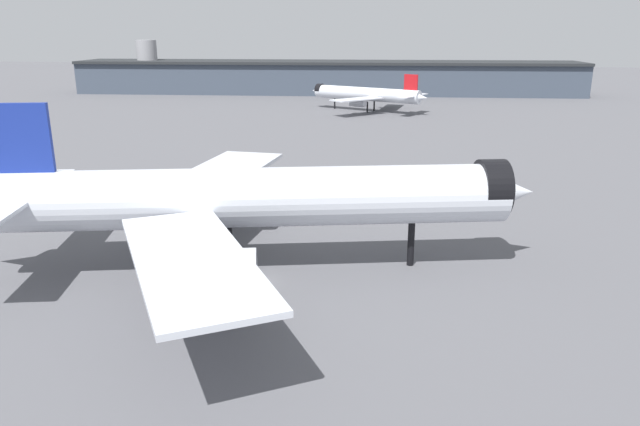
{
  "coord_description": "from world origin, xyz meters",
  "views": [
    {
      "loc": [
        17.5,
        -60.38,
        27.38
      ],
      "look_at": [
        6.02,
        5.13,
        6.9
      ],
      "focal_mm": 33.24,
      "sensor_mm": 36.0,
      "label": 1
    }
  ],
  "objects_px": {
    "airliner_near_gate": "(248,199)",
    "airliner_far_taxiway": "(367,94)",
    "baggage_tug_wing": "(230,181)",
    "service_truck_front": "(86,195)",
    "traffic_cone_near_nose": "(206,188)"
  },
  "relations": [
    {
      "from": "airliner_near_gate",
      "to": "traffic_cone_near_nose",
      "type": "height_order",
      "value": "airliner_near_gate"
    },
    {
      "from": "service_truck_front",
      "to": "baggage_tug_wing",
      "type": "distance_m",
      "value": 24.92
    },
    {
      "from": "airliner_near_gate",
      "to": "airliner_far_taxiway",
      "type": "relative_size",
      "value": 1.52
    },
    {
      "from": "airliner_near_gate",
      "to": "baggage_tug_wing",
      "type": "distance_m",
      "value": 41.63
    },
    {
      "from": "airliner_far_taxiway",
      "to": "airliner_near_gate",
      "type": "bearing_deg",
      "value": 114.55
    },
    {
      "from": "airliner_near_gate",
      "to": "traffic_cone_near_nose",
      "type": "bearing_deg",
      "value": 103.87
    },
    {
      "from": "airliner_far_taxiway",
      "to": "service_truck_front",
      "type": "distance_m",
      "value": 130.45
    },
    {
      "from": "airliner_far_taxiway",
      "to": "service_truck_front",
      "type": "bearing_deg",
      "value": 99.22
    },
    {
      "from": "service_truck_front",
      "to": "traffic_cone_near_nose",
      "type": "xyz_separation_m",
      "value": [
        16.13,
        12.11,
        -1.23
      ]
    },
    {
      "from": "airliner_near_gate",
      "to": "airliner_far_taxiway",
      "type": "xyz_separation_m",
      "value": [
        -0.74,
        148.4,
        -2.87
      ]
    },
    {
      "from": "service_truck_front",
      "to": "baggage_tug_wing",
      "type": "xyz_separation_m",
      "value": [
        19.5,
        15.51,
        -0.62
      ]
    },
    {
      "from": "baggage_tug_wing",
      "to": "traffic_cone_near_nose",
      "type": "distance_m",
      "value": 4.82
    },
    {
      "from": "airliner_far_taxiway",
      "to": "baggage_tug_wing",
      "type": "xyz_separation_m",
      "value": [
        -14.34,
        -110.4,
        -4.97
      ]
    },
    {
      "from": "traffic_cone_near_nose",
      "to": "airliner_near_gate",
      "type": "bearing_deg",
      "value": -61.94
    },
    {
      "from": "airliner_near_gate",
      "to": "service_truck_front",
      "type": "bearing_deg",
      "value": 132.76
    }
  ]
}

